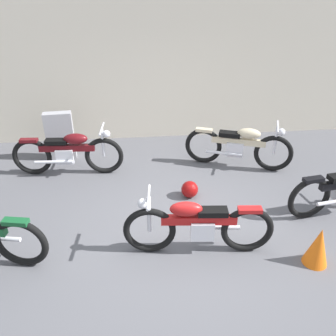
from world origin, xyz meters
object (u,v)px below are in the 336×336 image
at_px(traffic_cone, 318,246).
at_px(motorcycle_red, 197,225).
at_px(stone_marker, 60,136).
at_px(motorcycle_maroon, 69,152).
at_px(helmet, 190,189).
at_px(motorcycle_cream, 239,146).

height_order(traffic_cone, motorcycle_red, motorcycle_red).
height_order(stone_marker, motorcycle_red, stone_marker).
distance_m(stone_marker, traffic_cone, 5.10).
height_order(stone_marker, traffic_cone, stone_marker).
bearing_deg(motorcycle_maroon, stone_marker, 114.57).
bearing_deg(helmet, motorcycle_red, -94.89).
distance_m(motorcycle_maroon, motorcycle_cream, 3.22).
bearing_deg(helmet, motorcycle_maroon, 154.23).
relative_size(motorcycle_maroon, motorcycle_cream, 1.04).
bearing_deg(motorcycle_cream, traffic_cone, -63.45).
bearing_deg(helmet, stone_marker, 144.46).
xyz_separation_m(stone_marker, helmet, (2.38, -1.70, -0.35)).
bearing_deg(motorcycle_maroon, traffic_cone, -34.21).
bearing_deg(stone_marker, motorcycle_red, -53.33).
xyz_separation_m(traffic_cone, motorcycle_maroon, (-3.52, 2.75, 0.17)).
relative_size(traffic_cone, motorcycle_cream, 0.28).
xyz_separation_m(helmet, motorcycle_red, (-0.11, -1.34, 0.29)).
bearing_deg(motorcycle_red, helmet, -89.61).
height_order(helmet, traffic_cone, traffic_cone).
distance_m(traffic_cone, motorcycle_red, 1.57).
bearing_deg(stone_marker, helmet, -35.54).
distance_m(stone_marker, helmet, 2.94).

